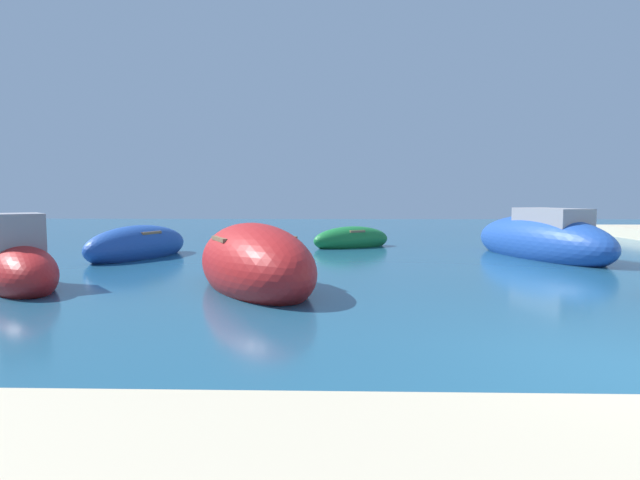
# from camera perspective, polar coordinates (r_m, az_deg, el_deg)

# --- Properties ---
(moored_boat_1) EXTENTS (3.95, 5.31, 1.81)m
(moored_boat_1) POSITION_cam_1_polar(r_m,az_deg,el_deg) (11.48, -7.06, -2.66)
(moored_boat_1) COLOR #B21E1E
(moored_boat_1) RESTS_ON ground
(moored_boat_3) EXTENTS (3.42, 2.65, 1.04)m
(moored_boat_3) POSITION_cam_1_polar(r_m,az_deg,el_deg) (20.53, 3.42, 0.03)
(moored_boat_3) COLOR #197233
(moored_boat_3) RESTS_ON ground
(moored_boat_4) EXTENTS (3.63, 6.62, 1.99)m
(moored_boat_4) POSITION_cam_1_polar(r_m,az_deg,el_deg) (18.57, 22.64, -0.04)
(moored_boat_4) COLOR #1E479E
(moored_boat_4) RESTS_ON ground
(moored_boat_6) EXTENTS (2.90, 4.65, 1.34)m
(moored_boat_6) POSITION_cam_1_polar(r_m,az_deg,el_deg) (18.03, -18.98, -0.61)
(moored_boat_6) COLOR #1E479E
(moored_boat_6) RESTS_ON ground
(moored_boat_7) EXTENTS (3.11, 3.44, 1.88)m
(moored_boat_7) POSITION_cam_1_polar(r_m,az_deg,el_deg) (12.98, -29.50, -2.56)
(moored_boat_7) COLOR #B21E1E
(moored_boat_7) RESTS_ON ground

